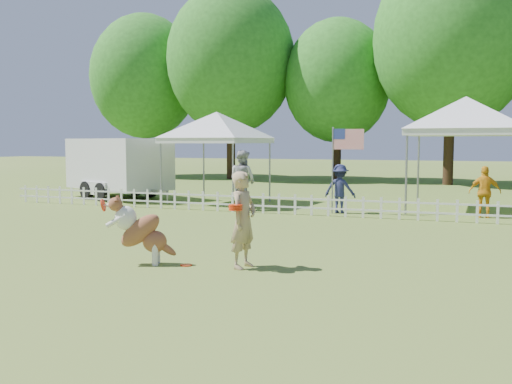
# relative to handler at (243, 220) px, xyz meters

# --- Properties ---
(ground) EXTENTS (120.00, 120.00, 0.00)m
(ground) POSITION_rel_handler_xyz_m (-0.49, 0.14, -0.82)
(ground) COLOR #45621E
(ground) RESTS_ON ground
(picket_fence) EXTENTS (22.00, 0.08, 0.60)m
(picket_fence) POSITION_rel_handler_xyz_m (-0.49, 7.14, -0.52)
(picket_fence) COLOR white
(picket_fence) RESTS_ON ground
(handler) EXTENTS (0.48, 0.65, 1.64)m
(handler) POSITION_rel_handler_xyz_m (0.00, 0.00, 0.00)
(handler) COLOR tan
(handler) RESTS_ON ground
(dog) EXTENTS (1.22, 0.76, 1.19)m
(dog) POSITION_rel_handler_xyz_m (-1.76, -0.38, -0.22)
(dog) COLOR brown
(dog) RESTS_ON ground
(frisbee_on_turf) EXTENTS (0.23, 0.23, 0.02)m
(frisbee_on_turf) POSITION_rel_handler_xyz_m (-0.99, -0.20, -0.81)
(frisbee_on_turf) COLOR red
(frisbee_on_turf) RESTS_ON ground
(canopy_tent_left) EXTENTS (3.28, 3.28, 3.10)m
(canopy_tent_left) POSITION_rel_handler_xyz_m (-4.69, 9.20, 0.73)
(canopy_tent_left) COLOR silver
(canopy_tent_left) RESTS_ON ground
(canopy_tent_right) EXTENTS (3.43, 3.43, 3.45)m
(canopy_tent_right) POSITION_rel_handler_xyz_m (3.37, 9.93, 0.91)
(canopy_tent_right) COLOR silver
(canopy_tent_right) RESTS_ON ground
(cargo_trailer) EXTENTS (5.75, 4.21, 2.32)m
(cargo_trailer) POSITION_rel_handler_xyz_m (-8.95, 9.56, 0.34)
(cargo_trailer) COLOR silver
(cargo_trailer) RESTS_ON ground
(flag_pole) EXTENTS (0.99, 0.15, 2.58)m
(flag_pole) POSITION_rel_handler_xyz_m (-0.28, 7.82, 0.47)
(flag_pole) COLOR gray
(flag_pole) RESTS_ON ground
(spectator_a) EXTENTS (1.12, 1.01, 1.88)m
(spectator_a) POSITION_rel_handler_xyz_m (-3.13, 7.71, 0.12)
(spectator_a) COLOR #A7A6AC
(spectator_a) RESTS_ON ground
(spectator_b) EXTENTS (0.99, 0.62, 1.47)m
(spectator_b) POSITION_rel_handler_xyz_m (-0.09, 8.00, -0.09)
(spectator_b) COLOR navy
(spectator_b) RESTS_ON ground
(spectator_c) EXTENTS (0.87, 0.39, 1.46)m
(spectator_c) POSITION_rel_handler_xyz_m (3.96, 8.39, -0.09)
(spectator_c) COLOR orange
(spectator_c) RESTS_ON ground
(tree_far_left) EXTENTS (6.60, 6.60, 11.00)m
(tree_far_left) POSITION_rel_handler_xyz_m (-15.49, 22.14, 4.68)
(tree_far_left) COLOR #27661D
(tree_far_left) RESTS_ON ground
(tree_left) EXTENTS (7.40, 7.40, 12.00)m
(tree_left) POSITION_rel_handler_xyz_m (-9.49, 21.64, 5.18)
(tree_left) COLOR #27661D
(tree_left) RESTS_ON ground
(tree_center_left) EXTENTS (6.00, 6.00, 9.80)m
(tree_center_left) POSITION_rel_handler_xyz_m (-3.49, 22.64, 4.08)
(tree_center_left) COLOR #27661D
(tree_center_left) RESTS_ON ground
(tree_center_right) EXTENTS (7.60, 7.60, 12.60)m
(tree_center_right) POSITION_rel_handler_xyz_m (2.51, 21.14, 5.48)
(tree_center_right) COLOR #27661D
(tree_center_right) RESTS_ON ground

